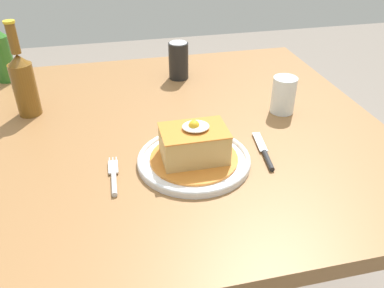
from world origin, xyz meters
TOP-DOWN VIEW (x-y plane):
  - dining_table at (0.00, 0.00)m, footprint 1.15×1.07m
  - main_plate at (0.02, -0.18)m, footprint 0.27×0.27m
  - sandwich_meal at (0.02, -0.18)m, footprint 0.21×0.21m
  - fork at (-0.16, -0.21)m, footprint 0.02×0.14m
  - knife at (0.20, -0.20)m, footprint 0.04×0.17m
  - soda_can at (0.09, 0.32)m, footprint 0.07×0.07m
  - beer_bottle_green at (-0.48, 0.43)m, footprint 0.06×0.06m
  - beer_bottle_amber at (-0.38, 0.16)m, footprint 0.06×0.06m
  - drinking_glass at (0.33, 0.01)m, footprint 0.07×0.07m

SIDE VIEW (x-z plane):
  - dining_table at x=0.00m, z-range 0.26..0.99m
  - fork at x=-0.16m, z-range 0.72..0.74m
  - knife at x=0.20m, z-range 0.72..0.74m
  - main_plate at x=0.02m, z-range 0.72..0.74m
  - drinking_glass at x=0.33m, z-range 0.72..0.82m
  - sandwich_meal at x=0.02m, z-range 0.72..0.82m
  - soda_can at x=0.09m, z-range 0.72..0.85m
  - beer_bottle_green at x=-0.48m, z-range 0.69..0.96m
  - beer_bottle_amber at x=-0.38m, z-range 0.69..0.96m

